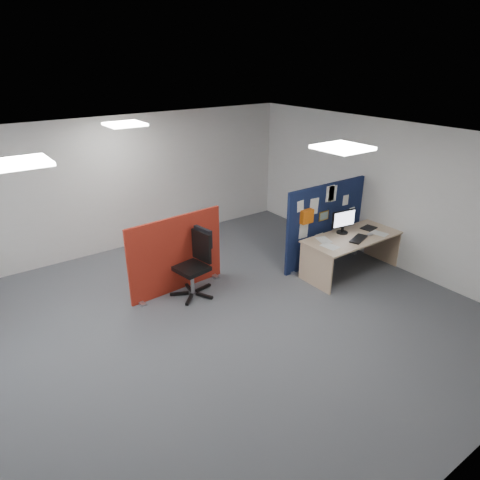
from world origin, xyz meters
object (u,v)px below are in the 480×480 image
main_desk (350,244)px  office_chair (197,259)px  red_divider (176,255)px  navy_divider (325,224)px  monitor_main (343,221)px

main_desk → office_chair: size_ratio=1.67×
red_divider → office_chair: red_divider is taller
navy_divider → monitor_main: 0.42m
main_desk → office_chair: (-2.69, 0.96, 0.08)m
office_chair → red_divider: bearing=115.5°
main_desk → red_divider: size_ratio=1.06×
monitor_main → red_divider: size_ratio=0.28×
navy_divider → red_divider: size_ratio=1.08×
monitor_main → red_divider: bearing=167.1°
red_divider → office_chair: 0.38m
main_desk → navy_divider: bearing=102.4°
navy_divider → office_chair: size_ratio=1.71×
monitor_main → office_chair: (-2.65, 0.79, -0.33)m
monitor_main → navy_divider: bearing=110.3°
main_desk → monitor_main: size_ratio=3.75×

